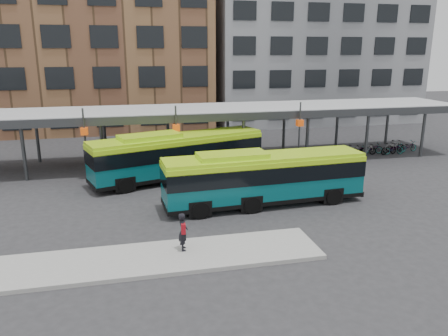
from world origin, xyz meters
TOP-DOWN VIEW (x-y plane):
  - ground at (0.00, 0.00)m, footprint 120.00×120.00m
  - boarding_island at (-5.50, -3.00)m, footprint 14.00×3.00m
  - canopy at (-0.06, 12.87)m, footprint 40.00×6.53m
  - building_brick at (-10.00, 32.00)m, footprint 26.00×14.00m
  - building_grey at (16.00, 32.00)m, footprint 24.00×14.00m
  - bus_front at (0.96, 2.49)m, footprint 11.40×3.05m
  - bus_rear at (-3.07, 8.61)m, footprint 11.97×5.92m
  - pedestrian at (-4.25, -2.61)m, footprint 0.43×0.65m
  - bike_rack at (14.05, 12.00)m, footprint 7.97×1.50m

SIDE VIEW (x-z plane):
  - ground at x=0.00m, z-range 0.00..0.00m
  - boarding_island at x=-5.50m, z-range 0.00..0.18m
  - bike_rack at x=14.05m, z-range -0.06..1.00m
  - pedestrian at x=-4.25m, z-range 0.19..1.85m
  - bus_front at x=0.96m, z-range 0.06..3.17m
  - bus_rear at x=-3.07m, z-range 0.07..3.31m
  - canopy at x=-0.06m, z-range 1.51..6.31m
  - building_grey at x=16.00m, z-range 0.00..20.00m
  - building_brick at x=-10.00m, z-range 0.00..22.00m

